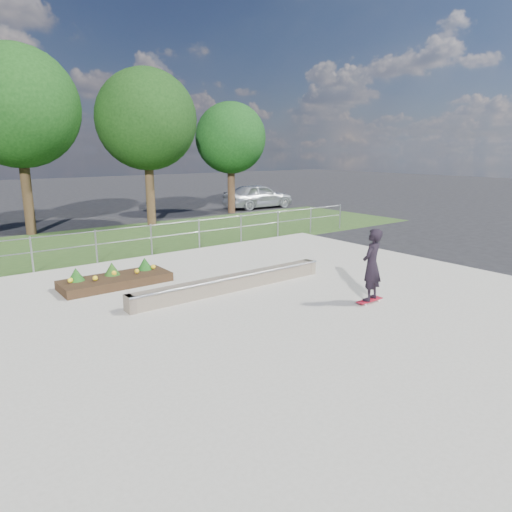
{
  "coord_description": "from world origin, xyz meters",
  "views": [
    {
      "loc": [
        -6.84,
        -7.71,
        3.8
      ],
      "look_at": [
        0.2,
        1.5,
        1.1
      ],
      "focal_mm": 32.0,
      "sensor_mm": 36.0,
      "label": 1
    }
  ],
  "objects_px": {
    "planter_bed": "(115,278)",
    "parked_car": "(258,196)",
    "skateboarder": "(372,265)",
    "grind_ledge": "(232,283)"
  },
  "relations": [
    {
      "from": "planter_bed",
      "to": "parked_car",
      "type": "bearing_deg",
      "value": 39.65
    },
    {
      "from": "planter_bed",
      "to": "parked_car",
      "type": "height_order",
      "value": "parked_car"
    },
    {
      "from": "planter_bed",
      "to": "skateboarder",
      "type": "bearing_deg",
      "value": -50.32
    },
    {
      "from": "grind_ledge",
      "to": "skateboarder",
      "type": "relative_size",
      "value": 3.18
    },
    {
      "from": "planter_bed",
      "to": "skateboarder",
      "type": "relative_size",
      "value": 1.59
    },
    {
      "from": "parked_car",
      "to": "skateboarder",
      "type": "bearing_deg",
      "value": 153.0
    },
    {
      "from": "skateboarder",
      "to": "parked_car",
      "type": "distance_m",
      "value": 19.83
    },
    {
      "from": "skateboarder",
      "to": "parked_car",
      "type": "height_order",
      "value": "skateboarder"
    },
    {
      "from": "planter_bed",
      "to": "skateboarder",
      "type": "height_order",
      "value": "skateboarder"
    },
    {
      "from": "grind_ledge",
      "to": "parked_car",
      "type": "xyz_separation_m",
      "value": [
        11.91,
        14.25,
        0.55
      ]
    }
  ]
}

